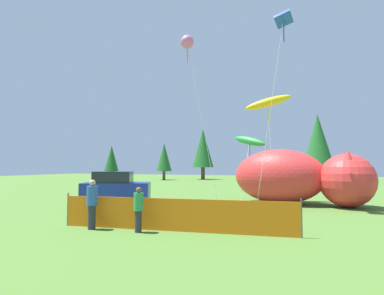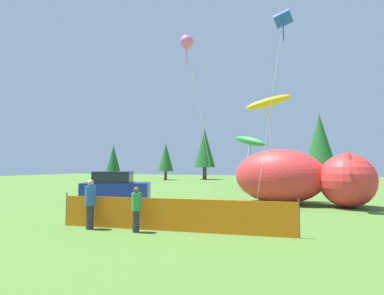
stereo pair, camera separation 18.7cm
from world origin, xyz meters
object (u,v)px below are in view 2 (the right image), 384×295
kite_yellow_hero (268,103)px  kite_pink_octopus (187,43)px  inflatable_cat (296,179)px  spectator_in_grey_shirt (136,207)px  kite_green_fish (250,141)px  parked_car (116,189)px  folding_chair (226,211)px  spectator_in_green_shirt (90,202)px  kite_blue_box (283,23)px

kite_yellow_hero → kite_pink_octopus: (-3.93, -5.45, 2.73)m
inflatable_cat → spectator_in_grey_shirt: size_ratio=5.22×
spectator_in_grey_shirt → kite_green_fish: 13.80m
parked_car → spectator_in_grey_shirt: size_ratio=2.66×
kite_green_fish → kite_pink_octopus: bearing=-108.5°
folding_chair → inflatable_cat: bearing=-79.2°
spectator_in_grey_shirt → kite_green_fish: bearing=82.2°
spectator_in_grey_shirt → kite_green_fish: (1.81, 13.25, 3.39)m
parked_car → spectator_in_green_shirt: size_ratio=2.31×
kite_pink_octopus → kite_yellow_hero: bearing=54.2°
parked_car → kite_yellow_hero: 11.78m
spectator_in_grey_shirt → kite_yellow_hero: bearing=73.8°
kite_yellow_hero → spectator_in_green_shirt: bearing=-114.2°
parked_car → spectator_in_green_shirt: bearing=-86.4°
folding_chair → spectator_in_green_shirt: bearing=62.1°
parked_car → kite_green_fish: size_ratio=0.88×
inflatable_cat → kite_pink_octopus: (-5.73, -4.06, 7.95)m
kite_green_fish → kite_blue_box: size_ratio=0.45×
parked_car → kite_pink_octopus: size_ratio=0.43×
kite_yellow_hero → parked_car: bearing=-144.6°
folding_chair → kite_yellow_hero: kite_yellow_hero is taller
spectator_in_green_shirt → kite_blue_box: bearing=48.1°
parked_car → inflatable_cat: size_ratio=0.51×
kite_pink_octopus → spectator_in_grey_shirt: bearing=-85.1°
kite_pink_octopus → kite_blue_box: size_ratio=0.92×
spectator_in_grey_shirt → kite_pink_octopus: kite_pink_octopus is taller
spectator_in_green_shirt → spectator_in_grey_shirt: spectator_in_green_shirt is taller
kite_yellow_hero → kite_pink_octopus: kite_pink_octopus is taller
folding_chair → kite_green_fish: kite_green_fish is taller
kite_yellow_hero → kite_green_fish: kite_yellow_hero is taller
inflatable_cat → spectator_in_green_shirt: bearing=-115.8°
folding_chair → kite_blue_box: (2.10, 4.51, 9.74)m
inflatable_cat → folding_chair: bearing=-100.2°
spectator_in_grey_shirt → kite_blue_box: 12.78m
kite_blue_box → inflatable_cat: bearing=81.5°
parked_car → spectator_in_grey_shirt: 7.57m
kite_pink_octopus → spectator_in_green_shirt: bearing=-102.3°
kite_blue_box → folding_chair: bearing=-115.0°
spectator_in_grey_shirt → kite_blue_box: kite_blue_box is taller
parked_car → kite_blue_box: 13.50m
parked_car → kite_pink_octopus: (4.42, 0.50, 8.53)m
folding_chair → kite_green_fish: 11.17m
folding_chair → kite_green_fish: (-0.83, 10.50, 3.74)m
parked_car → spectator_in_green_shirt: 6.62m
inflatable_cat → kite_yellow_hero: kite_yellow_hero is taller
kite_green_fish → kite_blue_box: 8.97m
spectator_in_green_shirt → inflatable_cat: bearing=55.7°
parked_car → kite_blue_box: kite_blue_box is taller
spectator_in_green_shirt → kite_green_fish: kite_green_fish is taller
kite_green_fish → folding_chair: bearing=-85.5°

